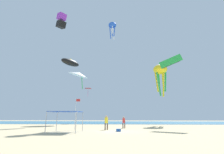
{
  "coord_description": "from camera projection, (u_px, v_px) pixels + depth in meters",
  "views": [
    {
      "loc": [
        0.78,
        -20.51,
        1.72
      ],
      "look_at": [
        -1.05,
        13.16,
        9.86
      ],
      "focal_mm": 26.31,
      "sensor_mm": 36.0,
      "label": 1
    }
  ],
  "objects": [
    {
      "name": "kite_diamond_red",
      "position": [
        88.0,
        89.0,
        47.3
      ],
      "size": [
        1.81,
        1.81,
        2.38
      ],
      "rotation": [
        0.0,
        0.0,
        3.18
      ],
      "color": "red"
    },
    {
      "name": "cooler_box",
      "position": [
        119.0,
        130.0,
        19.32
      ],
      "size": [
        0.57,
        0.37,
        0.35
      ],
      "color": "blue",
      "rests_on": "ground"
    },
    {
      "name": "kite_parafoil_green",
      "position": [
        171.0,
        61.0,
        29.86
      ],
      "size": [
        4.1,
        1.17,
        2.51
      ],
      "rotation": [
        0.0,
        0.0,
        2.9
      ],
      "color": "green"
    },
    {
      "name": "ground",
      "position": [
        115.0,
        132.0,
        19.53
      ],
      "size": [
        110.0,
        110.0,
        0.1
      ],
      "primitive_type": "cube",
      "color": "#D1BA8C"
    },
    {
      "name": "kite_inflatable_black",
      "position": [
        70.0,
        62.0,
        36.33
      ],
      "size": [
        4.05,
        5.05,
        1.96
      ],
      "rotation": [
        0.0,
        0.0,
        4.15
      ],
      "color": "black"
    },
    {
      "name": "kite_box_purple",
      "position": [
        61.0,
        21.0,
        25.9
      ],
      "size": [
        1.74,
        1.71,
        2.61
      ],
      "rotation": [
        0.0,
        0.0,
        4.02
      ],
      "color": "purple"
    },
    {
      "name": "banner_flag",
      "position": [
        76.0,
        111.0,
        22.88
      ],
      "size": [
        0.61,
        0.06,
        4.15
      ],
      "color": "silver",
      "rests_on": "ground"
    },
    {
      "name": "canopy_tent",
      "position": [
        66.0,
        112.0,
        19.03
      ],
      "size": [
        3.32,
        3.12,
        2.29
      ],
      "color": "#B2B2B7",
      "rests_on": "ground"
    },
    {
      "name": "ocean_strip",
      "position": [
        119.0,
        122.0,
        48.77
      ],
      "size": [
        110.0,
        24.71,
        0.03
      ],
      "primitive_type": "cube",
      "color": "teal",
      "rests_on": "ground"
    },
    {
      "name": "person_leftmost",
      "position": [
        106.0,
        121.0,
        21.96
      ],
      "size": [
        0.45,
        0.45,
        1.88
      ],
      "rotation": [
        0.0,
        0.0,
        0.56
      ],
      "color": "brown",
      "rests_on": "ground"
    },
    {
      "name": "kite_octopus_yellow",
      "position": [
        160.0,
        71.0,
        37.21
      ],
      "size": [
        3.7,
        3.7,
        7.24
      ],
      "rotation": [
        0.0,
        0.0,
        4.95
      ],
      "color": "yellow"
    },
    {
      "name": "kite_delta_white",
      "position": [
        79.0,
        74.0,
        41.16
      ],
      "size": [
        5.88,
        5.84,
        4.7
      ],
      "rotation": [
        0.0,
        0.0,
        4.52
      ],
      "color": "white"
    },
    {
      "name": "kite_octopus_blue",
      "position": [
        112.0,
        26.0,
        37.12
      ],
      "size": [
        1.84,
        1.84,
        4.16
      ],
      "rotation": [
        0.0,
        0.0,
        1.61
      ],
      "color": "blue"
    },
    {
      "name": "person_near_tent",
      "position": [
        124.0,
        121.0,
        25.14
      ],
      "size": [
        0.43,
        0.41,
        1.71
      ],
      "rotation": [
        0.0,
        0.0,
        2.71
      ],
      "color": "brown",
      "rests_on": "ground"
    }
  ]
}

